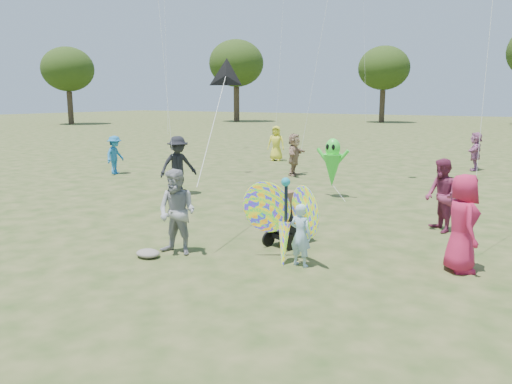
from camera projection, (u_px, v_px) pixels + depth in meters
ground at (220, 270)px, 8.49m from camera, size 160.00×160.00×0.00m
child_girl at (301, 235)px, 8.62m from camera, size 0.43×0.31×1.11m
adult_man at (177, 212)px, 9.25m from camera, size 0.84×0.68×1.61m
grey_bag at (148, 253)px, 9.18m from camera, size 0.46×0.38×0.15m
crowd_a at (462, 223)px, 8.33m from camera, size 0.86×0.97×1.66m
crowd_b at (178, 165)px, 15.02m from camera, size 1.12×1.32×1.77m
crowd_d at (294, 154)px, 18.75m from camera, size 0.72×1.53×1.59m
crowd_e at (441, 195)px, 10.83m from camera, size 0.96×0.99×1.61m
crowd_g at (276, 143)px, 23.17m from camera, size 0.91×0.72×1.62m
crowd_i at (115, 155)px, 19.11m from camera, size 0.73×1.04×1.47m
crowd_j at (475, 151)px, 20.10m from camera, size 0.56×1.46×1.54m
jogging_stroller at (289, 214)px, 9.96m from camera, size 0.70×1.12×1.09m
butterfly_kite at (285, 220)px, 8.80m from camera, size 1.74×0.75×1.73m
delta_kite_rig at (226, 77)px, 10.91m from camera, size 1.33×2.51×2.48m
alien_kite at (332, 165)px, 14.57m from camera, size 1.12×0.69×1.74m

